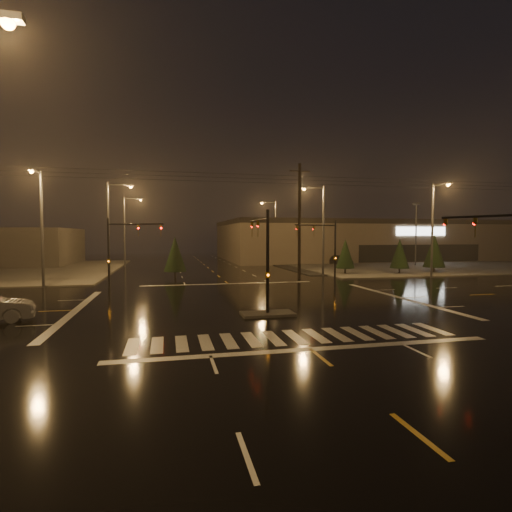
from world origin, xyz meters
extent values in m
plane|color=black|center=(0.00, 0.00, 0.00)|extent=(140.00, 140.00, 0.00)
cube|color=#42403B|center=(30.00, 30.00, 0.06)|extent=(36.00, 36.00, 0.12)
cube|color=#42403B|center=(0.00, -4.00, 0.07)|extent=(3.00, 1.60, 0.15)
cube|color=beige|center=(0.00, -9.00, 0.01)|extent=(15.00, 2.60, 0.01)
cube|color=beige|center=(0.00, -11.00, 0.01)|extent=(16.00, 0.50, 0.01)
cube|color=beige|center=(0.00, 11.00, 0.01)|extent=(16.00, 0.50, 0.01)
cube|color=black|center=(35.00, 28.00, 0.04)|extent=(50.00, 24.00, 0.08)
cube|color=#6C5A4D|center=(35.00, 46.00, 3.50)|extent=(60.00, 28.00, 7.00)
cube|color=black|center=(35.00, 46.00, 6.80)|extent=(60.20, 28.20, 0.80)
cube|color=white|center=(35.00, 31.90, 5.20)|extent=(9.00, 0.20, 1.40)
cube|color=black|center=(35.00, 31.95, 1.60)|extent=(22.00, 0.15, 2.80)
cylinder|color=black|center=(0.00, -4.00, 3.00)|extent=(0.18, 0.18, 6.00)
cylinder|color=black|center=(0.00, -1.75, 5.50)|extent=(0.12, 4.50, 0.12)
imported|color=#594707|center=(0.00, 0.27, 5.45)|extent=(0.16, 0.20, 1.00)
cube|color=#594707|center=(0.00, -4.00, 2.30)|extent=(0.25, 0.18, 0.35)
cylinder|color=black|center=(10.50, 10.50, 3.00)|extent=(0.18, 0.18, 6.00)
cylinder|color=black|center=(8.15, 9.64, 5.50)|extent=(4.74, 1.82, 0.12)
imported|color=#594707|center=(6.04, 8.88, 5.45)|extent=(0.24, 0.22, 1.00)
cube|color=#594707|center=(10.50, 10.50, 2.30)|extent=(0.25, 0.18, 0.35)
cylinder|color=black|center=(-10.50, 10.50, 3.00)|extent=(0.18, 0.18, 6.00)
cylinder|color=black|center=(-8.15, 9.64, 5.50)|extent=(4.74, 1.82, 0.12)
imported|color=#594707|center=(-6.04, 8.88, 5.45)|extent=(0.24, 0.22, 1.00)
cube|color=#594707|center=(-10.50, 10.50, 2.30)|extent=(0.25, 0.18, 0.35)
cylinder|color=black|center=(9.82, -8.62, 5.50)|extent=(1.48, 3.80, 0.12)
imported|color=#594707|center=(9.20, -6.93, 5.45)|extent=(0.22, 0.24, 1.00)
cube|color=#38383A|center=(-9.20, -15.00, 9.75)|extent=(0.70, 0.30, 0.18)
sphere|color=orange|center=(-9.20, -15.00, 9.62)|extent=(0.32, 0.32, 0.32)
cylinder|color=#38383A|center=(-11.50, 18.00, 5.00)|extent=(0.24, 0.24, 10.00)
cylinder|color=#38383A|center=(-10.30, 18.00, 9.80)|extent=(2.40, 0.14, 0.14)
cube|color=#38383A|center=(-9.20, 18.00, 9.75)|extent=(0.70, 0.30, 0.18)
sphere|color=orange|center=(-9.20, 18.00, 9.62)|extent=(0.32, 0.32, 0.32)
cylinder|color=#38383A|center=(-11.50, 34.00, 5.00)|extent=(0.24, 0.24, 10.00)
cylinder|color=#38383A|center=(-10.30, 34.00, 9.80)|extent=(2.40, 0.14, 0.14)
cube|color=#38383A|center=(-9.20, 34.00, 9.75)|extent=(0.70, 0.30, 0.18)
sphere|color=orange|center=(-9.20, 34.00, 9.62)|extent=(0.32, 0.32, 0.32)
cylinder|color=#38383A|center=(11.50, 16.00, 5.00)|extent=(0.24, 0.24, 10.00)
cylinder|color=#38383A|center=(10.30, 16.00, 9.80)|extent=(2.40, 0.14, 0.14)
cube|color=#38383A|center=(9.20, 16.00, 9.75)|extent=(0.70, 0.30, 0.18)
sphere|color=orange|center=(9.20, 16.00, 9.62)|extent=(0.32, 0.32, 0.32)
cylinder|color=#38383A|center=(11.50, 36.00, 5.00)|extent=(0.24, 0.24, 10.00)
cylinder|color=#38383A|center=(10.30, 36.00, 9.80)|extent=(2.40, 0.14, 0.14)
cube|color=#38383A|center=(9.20, 36.00, 9.75)|extent=(0.70, 0.30, 0.18)
sphere|color=orange|center=(9.20, 36.00, 9.62)|extent=(0.32, 0.32, 0.32)
cylinder|color=#38383A|center=(-16.00, 11.50, 5.00)|extent=(0.24, 0.24, 10.00)
cylinder|color=#38383A|center=(-16.00, 10.30, 9.80)|extent=(0.14, 2.40, 0.14)
cube|color=#38383A|center=(-16.00, 9.20, 9.75)|extent=(0.30, 0.70, 0.18)
sphere|color=orange|center=(-16.00, 9.20, 9.62)|extent=(0.32, 0.32, 0.32)
cylinder|color=#38383A|center=(22.00, 11.50, 5.00)|extent=(0.24, 0.24, 10.00)
cylinder|color=#38383A|center=(22.00, 10.30, 9.80)|extent=(0.14, 2.40, 0.14)
cube|color=#38383A|center=(22.00, 9.20, 9.75)|extent=(0.30, 0.70, 0.18)
sphere|color=orange|center=(22.00, 9.20, 9.62)|extent=(0.32, 0.32, 0.32)
cylinder|color=black|center=(8.00, 14.00, 6.00)|extent=(0.32, 0.32, 12.00)
cube|color=black|center=(8.00, 14.00, 11.20)|extent=(2.20, 0.12, 0.12)
cylinder|color=black|center=(14.75, 17.23, 0.35)|extent=(0.18, 0.18, 0.70)
cone|color=black|center=(14.75, 17.23, 2.40)|extent=(2.18, 2.18, 3.40)
cylinder|color=black|center=(21.02, 15.97, 0.35)|extent=(0.18, 0.18, 0.70)
cone|color=black|center=(21.02, 15.97, 2.42)|extent=(2.20, 2.20, 3.44)
cylinder|color=black|center=(25.89, 16.32, 0.35)|extent=(0.18, 0.18, 0.70)
cone|color=black|center=(25.89, 16.32, 2.69)|extent=(2.55, 2.55, 3.99)
cylinder|color=black|center=(-4.74, 17.37, 0.35)|extent=(0.18, 0.18, 0.70)
cone|color=black|center=(-4.74, 17.37, 2.55)|extent=(2.37, 2.37, 3.71)
imported|color=black|center=(20.28, 30.83, 0.79)|extent=(2.98, 4.93, 1.57)
camera|label=1|loc=(-5.55, -25.84, 4.56)|focal=28.00mm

